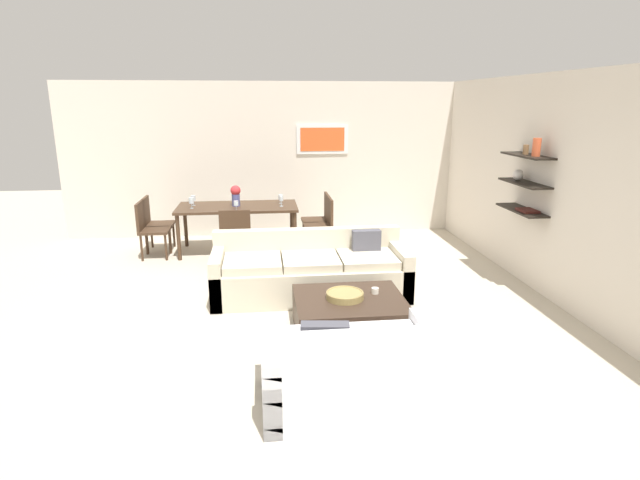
# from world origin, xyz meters

# --- Properties ---
(ground_plane) EXTENTS (18.00, 18.00, 0.00)m
(ground_plane) POSITION_xyz_m (0.00, 0.00, 0.00)
(ground_plane) COLOR #BCB29E
(back_wall_unit) EXTENTS (8.40, 0.09, 2.70)m
(back_wall_unit) POSITION_xyz_m (0.30, 3.53, 1.35)
(back_wall_unit) COLOR silver
(back_wall_unit) RESTS_ON ground
(right_wall_shelf_unit) EXTENTS (0.34, 8.20, 2.70)m
(right_wall_shelf_unit) POSITION_xyz_m (3.03, 0.60, 1.35)
(right_wall_shelf_unit) COLOR silver
(right_wall_shelf_unit) RESTS_ON ground
(sofa_beige) EXTENTS (2.40, 0.90, 0.78)m
(sofa_beige) POSITION_xyz_m (0.10, 0.34, 0.29)
(sofa_beige) COLOR beige
(sofa_beige) RESTS_ON ground
(loveseat_white) EXTENTS (1.44, 0.90, 0.78)m
(loveseat_white) POSITION_xyz_m (0.20, -2.10, 0.29)
(loveseat_white) COLOR white
(loveseat_white) RESTS_ON ground
(coffee_table) EXTENTS (1.14, 0.99, 0.38)m
(coffee_table) POSITION_xyz_m (0.40, -0.78, 0.19)
(coffee_table) COLOR #38281E
(coffee_table) RESTS_ON ground
(decorative_bowl) EXTENTS (0.39, 0.39, 0.08)m
(decorative_bowl) POSITION_xyz_m (0.35, -0.79, 0.42)
(decorative_bowl) COLOR #99844C
(decorative_bowl) RESTS_ON coffee_table
(candle_jar) EXTENTS (0.08, 0.08, 0.06)m
(candle_jar) POSITION_xyz_m (0.69, -0.68, 0.41)
(candle_jar) COLOR silver
(candle_jar) RESTS_ON coffee_table
(dining_table) EXTENTS (1.90, 0.91, 0.75)m
(dining_table) POSITION_xyz_m (-0.87, 2.43, 0.68)
(dining_table) COLOR #422D1E
(dining_table) RESTS_ON ground
(dining_chair_right_far) EXTENTS (0.44, 0.44, 0.88)m
(dining_chair_right_far) POSITION_xyz_m (0.49, 2.63, 0.50)
(dining_chair_right_far) COLOR #422D1E
(dining_chair_right_far) RESTS_ON ground
(dining_chair_foot) EXTENTS (0.44, 0.44, 0.88)m
(dining_chair_foot) POSITION_xyz_m (-0.87, 1.56, 0.50)
(dining_chair_foot) COLOR #422D1E
(dining_chair_foot) RESTS_ON ground
(dining_chair_left_far) EXTENTS (0.44, 0.44, 0.88)m
(dining_chair_left_far) POSITION_xyz_m (-2.22, 2.63, 0.50)
(dining_chair_left_far) COLOR #422D1E
(dining_chair_left_far) RESTS_ON ground
(dining_chair_left_near) EXTENTS (0.44, 0.44, 0.88)m
(dining_chair_left_near) POSITION_xyz_m (-2.22, 2.22, 0.50)
(dining_chair_left_near) COLOR #422D1E
(dining_chair_left_near) RESTS_ON ground
(dining_chair_right_near) EXTENTS (0.44, 0.44, 0.88)m
(dining_chair_right_near) POSITION_xyz_m (0.49, 2.22, 0.50)
(dining_chair_right_near) COLOR #422D1E
(dining_chair_right_near) RESTS_ON ground
(wine_glass_foot) EXTENTS (0.07, 0.07, 0.16)m
(wine_glass_foot) POSITION_xyz_m (-0.87, 2.03, 0.86)
(wine_glass_foot) COLOR silver
(wine_glass_foot) RESTS_ON dining_table
(wine_glass_left_near) EXTENTS (0.08, 0.08, 0.17)m
(wine_glass_left_near) POSITION_xyz_m (-1.56, 2.31, 0.87)
(wine_glass_left_near) COLOR silver
(wine_glass_left_near) RESTS_ON dining_table
(wine_glass_right_far) EXTENTS (0.08, 0.08, 0.15)m
(wine_glass_right_far) POSITION_xyz_m (-0.17, 2.54, 0.85)
(wine_glass_right_far) COLOR silver
(wine_glass_right_far) RESTS_ON dining_table
(wine_glass_left_far) EXTENTS (0.08, 0.08, 0.16)m
(wine_glass_left_far) POSITION_xyz_m (-1.56, 2.54, 0.86)
(wine_glass_left_far) COLOR silver
(wine_glass_left_far) RESTS_ON dining_table
(wine_glass_right_near) EXTENTS (0.06, 0.06, 0.16)m
(wine_glass_right_near) POSITION_xyz_m (-0.17, 2.31, 0.87)
(wine_glass_right_near) COLOR silver
(wine_glass_right_near) RESTS_ON dining_table
(centerpiece_vase) EXTENTS (0.16, 0.16, 0.33)m
(centerpiece_vase) POSITION_xyz_m (-0.88, 2.42, 0.93)
(centerpiece_vase) COLOR #4C518C
(centerpiece_vase) RESTS_ON dining_table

